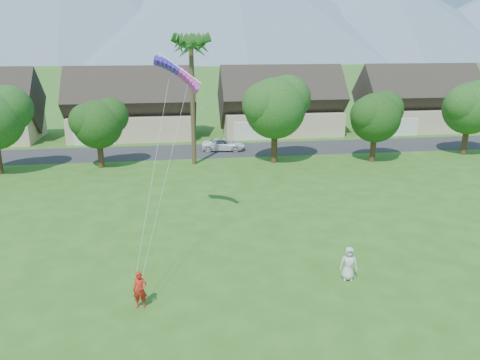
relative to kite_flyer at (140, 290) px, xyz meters
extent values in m
plane|color=#2D6019|center=(5.68, -2.79, -0.90)|extent=(500.00, 500.00, 0.00)
cube|color=#2D2D30|center=(5.68, 31.21, -0.90)|extent=(90.00, 7.00, 0.01)
imported|color=red|center=(0.00, 0.00, 0.00)|extent=(0.69, 0.48, 1.80)
imported|color=silver|center=(10.51, 1.19, 0.00)|extent=(0.98, 0.75, 1.80)
imported|color=white|center=(7.19, 31.21, -0.24)|extent=(5.01, 2.78, 1.33)
cone|color=slate|center=(35.68, 257.21, 30.10)|extent=(240.00, 240.00, 62.00)
cone|color=slate|center=(125.68, 257.21, 24.10)|extent=(200.00, 200.00, 50.00)
cube|color=beige|center=(-3.32, 40.21, 0.60)|extent=(15.00, 8.00, 3.00)
cube|color=#382D28|center=(-3.32, 40.21, 3.89)|extent=(15.75, 8.15, 8.15)
cube|color=silver|center=(-7.52, 36.15, 0.20)|extent=(4.80, 0.12, 2.20)
cube|color=beige|center=(15.68, 40.21, 0.60)|extent=(15.00, 8.00, 3.00)
cube|color=#382D28|center=(15.68, 40.21, 3.89)|extent=(15.75, 8.15, 8.15)
cube|color=silver|center=(11.48, 36.15, 0.20)|extent=(4.80, 0.12, 2.20)
cube|color=beige|center=(34.68, 40.21, 0.60)|extent=(15.00, 8.00, 3.00)
cube|color=#382D28|center=(34.68, 40.21, 3.89)|extent=(15.75, 8.15, 8.15)
cube|color=silver|center=(30.48, 36.15, 0.20)|extent=(4.80, 0.12, 2.20)
cylinder|color=#47301C|center=(-5.32, 25.71, 0.19)|extent=(0.56, 0.56, 2.18)
sphere|color=#214916|center=(-5.32, 25.71, 3.32)|extent=(4.62, 4.62, 4.62)
cylinder|color=#47301C|center=(11.68, 25.21, 0.51)|extent=(0.62, 0.62, 2.82)
sphere|color=#214916|center=(11.68, 25.21, 4.56)|extent=(5.98, 5.98, 5.98)
cylinder|color=#47301C|center=(21.68, 24.21, 0.25)|extent=(0.58, 0.58, 2.30)
sphere|color=#214916|center=(21.68, 24.21, 3.56)|extent=(4.90, 4.90, 4.90)
cylinder|color=#47301C|center=(32.68, 25.71, 0.38)|extent=(0.60, 0.60, 2.56)
sphere|color=#214916|center=(32.68, 25.71, 4.06)|extent=(5.44, 5.44, 5.44)
cylinder|color=#4C3D26|center=(3.68, 25.71, 5.10)|extent=(0.44, 0.44, 12.00)
sphere|color=#286021|center=(3.68, 25.71, 11.40)|extent=(3.00, 3.00, 3.00)
cube|color=#401CD6|center=(1.50, 9.03, 9.24)|extent=(1.70, 1.26, 0.50)
cube|color=#E12ACD|center=(3.04, 9.03, 9.24)|extent=(1.70, 1.26, 0.50)
camera|label=1|loc=(1.90, -19.63, 11.14)|focal=35.00mm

